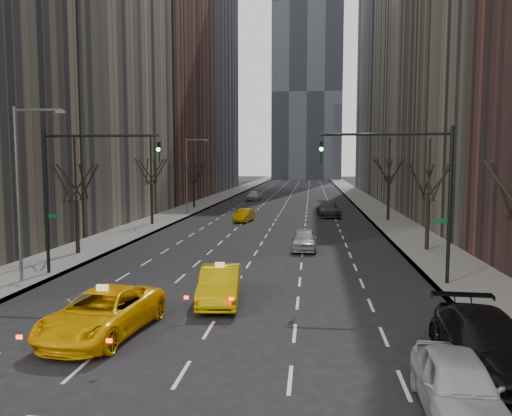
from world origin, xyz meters
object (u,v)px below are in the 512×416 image
(silver_sedan_ahead, at_px, (304,240))
(parked_suv_black, at_px, (486,345))
(taxi_sedan, at_px, (220,285))
(parked_sedan_silver, at_px, (458,386))
(taxi_suv, at_px, (102,313))

(silver_sedan_ahead, distance_m, parked_suv_black, 21.35)
(taxi_sedan, relative_size, parked_sedan_silver, 1.07)
(taxi_sedan, distance_m, silver_sedan_ahead, 14.43)
(taxi_suv, bearing_deg, parked_suv_black, -1.82)
(silver_sedan_ahead, relative_size, parked_sedan_silver, 0.96)
(taxi_sedan, distance_m, parked_suv_black, 11.40)
(taxi_suv, distance_m, taxi_sedan, 5.82)
(taxi_suv, xyz_separation_m, parked_suv_black, (12.82, -1.97, 0.06))
(taxi_suv, relative_size, taxi_sedan, 1.21)
(parked_suv_black, height_order, parked_sedan_silver, parked_suv_black)
(taxi_suv, height_order, parked_sedan_silver, taxi_suv)
(taxi_suv, height_order, silver_sedan_ahead, taxi_suv)
(taxi_suv, height_order, parked_suv_black, parked_suv_black)
(taxi_suv, bearing_deg, taxi_sedan, 59.67)
(taxi_suv, distance_m, silver_sedan_ahead, 19.92)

